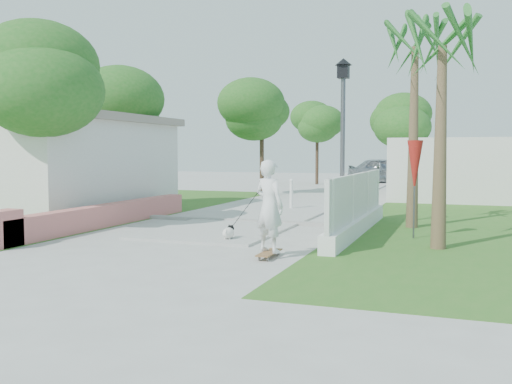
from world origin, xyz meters
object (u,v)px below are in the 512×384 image
at_px(bollard, 291,193).
at_px(dog, 229,232).
at_px(parked_car, 386,170).
at_px(street_lamp, 343,137).
at_px(patio_umbrella, 415,167).
at_px(skateboarder, 248,211).

xyz_separation_m(bollard, dog, (0.66, -7.32, -0.38)).
distance_m(bollard, parked_car, 18.44).
distance_m(street_lamp, dog, 4.13).
bearing_deg(parked_car, street_lamp, 169.42).
xyz_separation_m(bollard, patio_umbrella, (4.60, -5.50, 1.10)).
relative_size(bollard, parked_car, 0.22).
distance_m(patio_umbrella, dog, 4.58).
relative_size(skateboarder, dog, 4.17).
xyz_separation_m(skateboarder, dog, (-0.80, 0.88, -0.60)).
bearing_deg(skateboarder, patio_umbrella, -116.01).
bearing_deg(bollard, skateboarder, -79.88).
bearing_deg(street_lamp, skateboarder, -108.49).
height_order(skateboarder, parked_car, skateboarder).
bearing_deg(patio_umbrella, parked_car, 98.56).
bearing_deg(patio_umbrella, bollard, 129.91).
relative_size(dog, parked_car, 0.11).
bearing_deg(bollard, dog, -84.82).
bearing_deg(parked_car, dog, 164.43).
bearing_deg(street_lamp, patio_umbrella, -27.76).
xyz_separation_m(patio_umbrella, dog, (-3.94, -1.82, -1.48)).
distance_m(bollard, dog, 7.36).
bearing_deg(street_lamp, bollard, 120.96).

